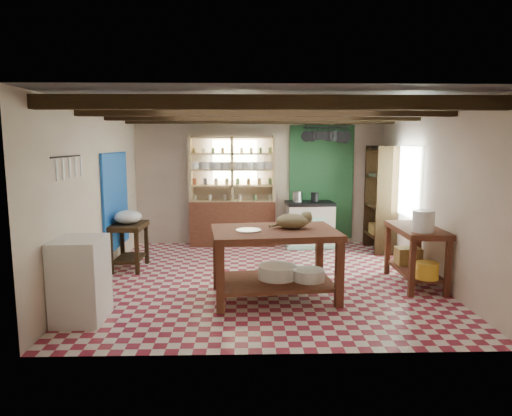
{
  "coord_description": "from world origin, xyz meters",
  "views": [
    {
      "loc": [
        -0.31,
        -6.73,
        2.08
      ],
      "look_at": [
        -0.13,
        0.3,
        1.05
      ],
      "focal_mm": 32.0,
      "sensor_mm": 36.0,
      "label": 1
    }
  ],
  "objects_px": {
    "white_cabinet": "(80,280)",
    "work_table": "(274,264)",
    "right_counter": "(415,256)",
    "cat": "(292,221)",
    "stove": "(309,224)",
    "prep_table": "(129,246)"
  },
  "relations": [
    {
      "from": "prep_table",
      "to": "cat",
      "type": "relative_size",
      "value": 1.71
    },
    {
      "from": "prep_table",
      "to": "white_cabinet",
      "type": "bearing_deg",
      "value": -89.36
    },
    {
      "from": "right_counter",
      "to": "cat",
      "type": "xyz_separation_m",
      "value": [
        -1.85,
        -0.43,
        0.6
      ]
    },
    {
      "from": "work_table",
      "to": "prep_table",
      "type": "xyz_separation_m",
      "value": [
        -2.29,
        1.45,
        -0.08
      ]
    },
    {
      "from": "work_table",
      "to": "white_cabinet",
      "type": "bearing_deg",
      "value": -168.5
    },
    {
      "from": "white_cabinet",
      "to": "right_counter",
      "type": "relative_size",
      "value": 0.82
    },
    {
      "from": "white_cabinet",
      "to": "stove",
      "type": "bearing_deg",
      "value": 48.97
    },
    {
      "from": "work_table",
      "to": "stove",
      "type": "relative_size",
      "value": 1.78
    },
    {
      "from": "stove",
      "to": "prep_table",
      "type": "distance_m",
      "value": 3.53
    },
    {
      "from": "right_counter",
      "to": "cat",
      "type": "height_order",
      "value": "cat"
    },
    {
      "from": "stove",
      "to": "prep_table",
      "type": "height_order",
      "value": "stove"
    },
    {
      "from": "work_table",
      "to": "cat",
      "type": "height_order",
      "value": "cat"
    },
    {
      "from": "white_cabinet",
      "to": "work_table",
      "type": "bearing_deg",
      "value": 17.29
    },
    {
      "from": "white_cabinet",
      "to": "right_counter",
      "type": "distance_m",
      "value": 4.57
    },
    {
      "from": "stove",
      "to": "prep_table",
      "type": "relative_size",
      "value": 1.22
    },
    {
      "from": "cat",
      "to": "prep_table",
      "type": "bearing_deg",
      "value": 135.48
    },
    {
      "from": "work_table",
      "to": "white_cabinet",
      "type": "relative_size",
      "value": 1.67
    },
    {
      "from": "stove",
      "to": "right_counter",
      "type": "height_order",
      "value": "stove"
    },
    {
      "from": "white_cabinet",
      "to": "cat",
      "type": "relative_size",
      "value": 2.21
    },
    {
      "from": "cat",
      "to": "stove",
      "type": "bearing_deg",
      "value": 61.31
    },
    {
      "from": "white_cabinet",
      "to": "right_counter",
      "type": "bearing_deg",
      "value": 15.37
    },
    {
      "from": "work_table",
      "to": "cat",
      "type": "bearing_deg",
      "value": 11.31
    }
  ]
}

